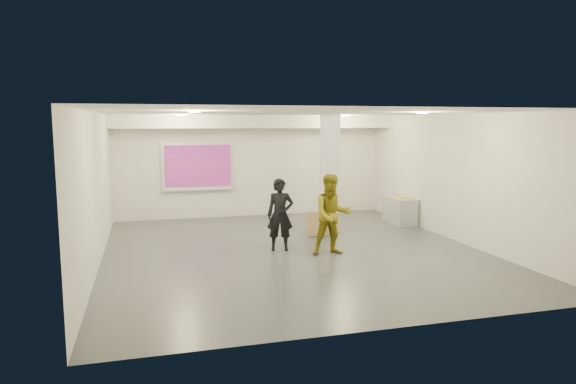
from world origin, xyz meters
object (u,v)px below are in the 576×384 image
object	(u,v)px
woman	(280,215)
man	(332,215)
projection_screen	(198,166)
column	(330,173)
credenza	(399,210)

from	to	relation	value
woman	man	distance (m)	1.16
projection_screen	man	bearing A→B (deg)	-64.97
projection_screen	man	size ratio (longest dim) A/B	1.22
column	projection_screen	distance (m)	4.08
credenza	man	distance (m)	4.07
projection_screen	man	distance (m)	5.52
projection_screen	column	bearing A→B (deg)	-40.56
projection_screen	woman	bearing A→B (deg)	-72.76
woman	man	bearing A→B (deg)	-19.11
projection_screen	credenza	distance (m)	5.90
projection_screen	woman	world-z (taller)	projection_screen
credenza	man	xyz separation A→B (m)	(-3.00, -2.70, 0.49)
column	credenza	distance (m)	2.52
projection_screen	man	world-z (taller)	projection_screen
column	credenza	size ratio (longest dim) A/B	2.39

